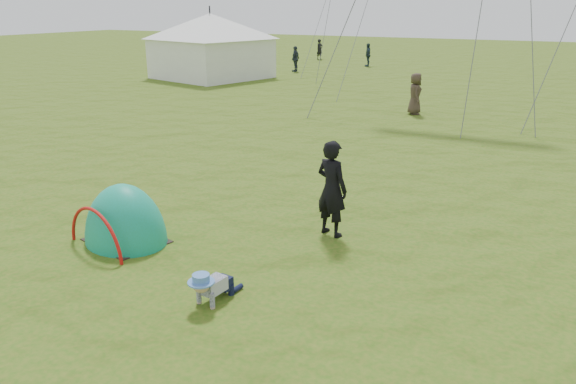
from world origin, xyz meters
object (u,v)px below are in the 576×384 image
at_px(crawling_toddler, 211,285).
at_px(standing_adult, 332,189).
at_px(popup_tent, 127,241).
at_px(event_marquee, 211,44).

bearing_deg(crawling_toddler, standing_adult, 87.07).
height_order(crawling_toddler, standing_adult, standing_adult).
relative_size(popup_tent, event_marquee, 0.38).
distance_m(crawling_toddler, standing_adult, 3.35).
height_order(popup_tent, standing_adult, standing_adult).
distance_m(crawling_toddler, event_marquee, 27.28).
distance_m(popup_tent, event_marquee, 24.84).
height_order(crawling_toddler, popup_tent, popup_tent).
xyz_separation_m(crawling_toddler, popup_tent, (-2.74, 1.16, -0.28)).
bearing_deg(event_marquee, standing_adult, -35.43).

